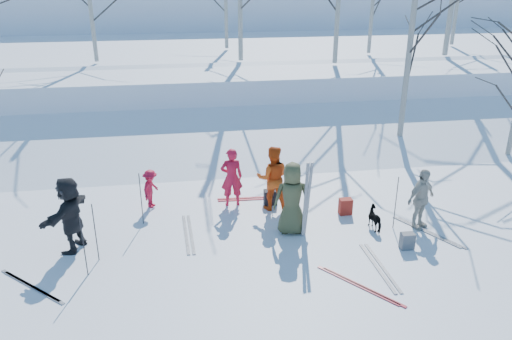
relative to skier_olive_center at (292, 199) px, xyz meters
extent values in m
plane|color=white|center=(-0.71, -0.64, -0.88)|extent=(120.00, 120.00, 0.00)
cube|color=white|center=(-0.71, 6.36, -0.73)|extent=(70.00, 9.49, 4.12)
cube|color=white|center=(-0.71, 16.36, 0.12)|extent=(70.00, 18.00, 2.20)
cube|color=white|center=(-0.71, 37.36, 1.12)|extent=(90.00, 30.00, 6.00)
imported|color=#414529|center=(0.00, 0.00, 0.00)|extent=(0.92, 0.66, 1.76)
imported|color=red|center=(-1.23, 1.69, -0.09)|extent=(0.58, 0.39, 1.59)
imported|color=#D54510|center=(-0.21, 1.33, -0.02)|extent=(0.91, 0.75, 1.71)
imported|color=red|center=(-3.33, 1.91, -0.36)|extent=(0.62, 0.77, 1.04)
imported|color=beige|center=(3.10, -0.24, -0.13)|extent=(0.96, 0.72, 1.51)
imported|color=black|center=(-4.96, 0.00, -0.01)|extent=(1.08, 1.68, 1.73)
imported|color=black|center=(2.06, -0.15, -0.61)|extent=(0.39, 0.68, 0.54)
cube|color=silver|center=(0.24, -0.30, 0.07)|extent=(0.10, 0.16, 1.90)
cube|color=silver|center=(0.32, -0.26, 0.07)|extent=(0.14, 0.23, 1.89)
cylinder|color=black|center=(-4.52, -1.12, -0.21)|extent=(0.02, 0.02, 1.34)
cylinder|color=black|center=(-0.13, 1.78, -0.21)|extent=(0.02, 0.02, 1.34)
cylinder|color=black|center=(0.03, 2.11, -0.21)|extent=(0.02, 0.02, 1.34)
cylinder|color=black|center=(-4.38, -0.57, -0.21)|extent=(0.02, 0.02, 1.34)
cylinder|color=black|center=(-3.51, 0.97, -0.21)|extent=(0.02, 0.02, 1.34)
cylinder|color=black|center=(2.49, -0.19, -0.21)|extent=(0.02, 0.02, 1.34)
cube|color=maroon|center=(1.58, 0.71, -0.67)|extent=(0.32, 0.22, 0.42)
cube|color=#57595F|center=(2.40, -1.15, -0.69)|extent=(0.30, 0.20, 0.38)
cube|color=black|center=(-0.21, 1.57, -0.68)|extent=(0.34, 0.24, 0.40)
camera|label=1|loc=(-2.45, -10.25, 4.96)|focal=35.00mm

